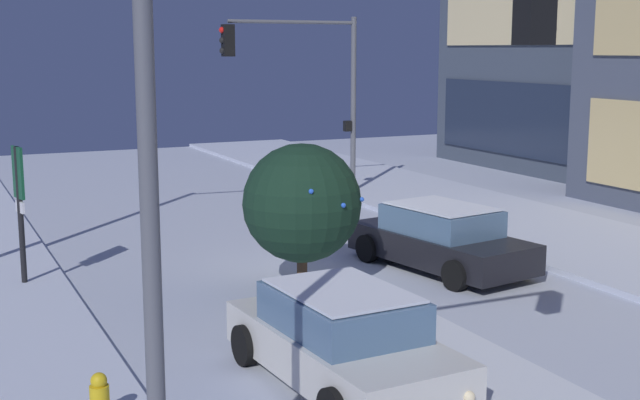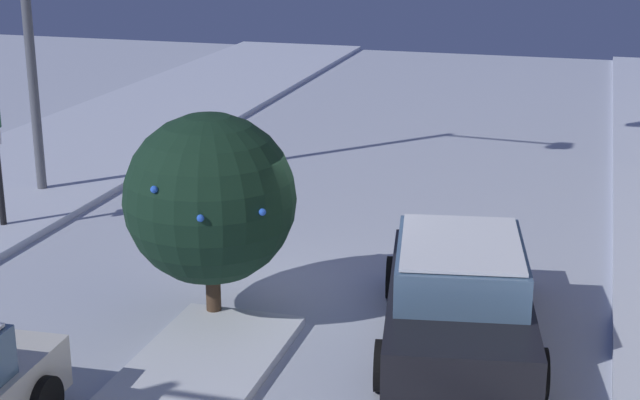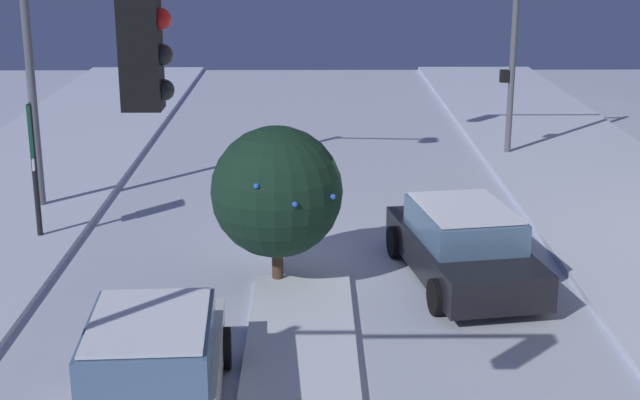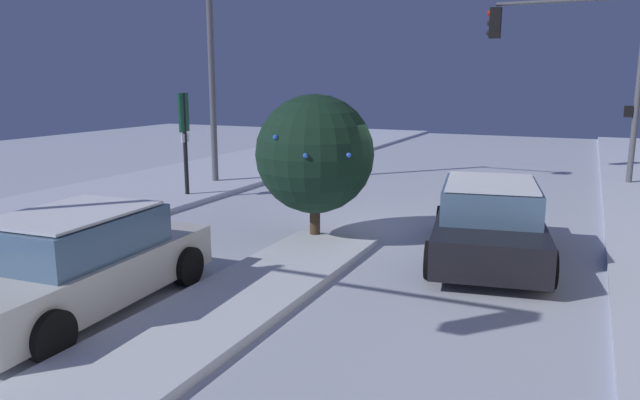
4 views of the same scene
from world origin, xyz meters
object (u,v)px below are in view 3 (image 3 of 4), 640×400
object	(u,v)px
car_near	(151,371)
parking_info_sign	(33,155)
decorated_tree_median	(277,192)
car_far	(463,245)
traffic_light_corner_far_left	(450,14)

from	to	relation	value
car_near	parking_info_sign	world-z (taller)	parking_info_sign
decorated_tree_median	car_near	bearing A→B (deg)	-17.55
car_near	car_far	distance (m)	7.31
car_far	car_near	bearing A→B (deg)	125.69
traffic_light_corner_far_left	parking_info_sign	xyz separation A→B (m)	(7.56, -9.89, -2.25)
car_near	parking_info_sign	xyz separation A→B (m)	(-7.58, -3.70, 1.22)
decorated_tree_median	parking_info_sign	bearing A→B (deg)	-116.10
car_near	car_far	xyz separation A→B (m)	(-5.19, 5.15, 0.00)
traffic_light_corner_far_left	car_near	bearing A→B (deg)	67.75
parking_info_sign	decorated_tree_median	distance (m)	5.88
car_near	decorated_tree_median	xyz separation A→B (m)	(-4.99, 1.58, 1.14)
car_far	decorated_tree_median	size ratio (longest dim) A/B	1.56
parking_info_sign	decorated_tree_median	world-z (taller)	decorated_tree_median
traffic_light_corner_far_left	decorated_tree_median	size ratio (longest dim) A/B	1.96
car_near	car_far	bearing A→B (deg)	131.87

